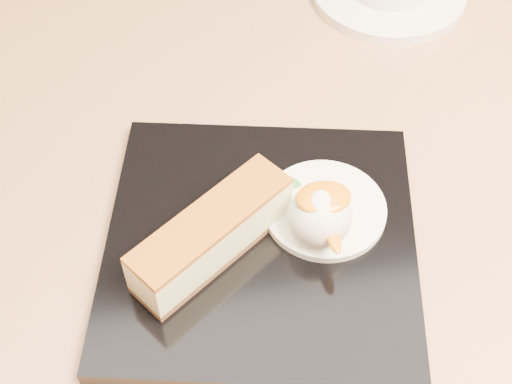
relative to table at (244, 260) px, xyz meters
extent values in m
cylinder|color=black|center=(0.00, 0.00, -0.21)|extent=(0.08, 0.08, 0.66)
cube|color=#996037|center=(0.00, 0.00, 0.14)|extent=(0.80, 0.80, 0.04)
cube|color=black|center=(0.00, -0.09, 0.16)|extent=(0.26, 0.26, 0.01)
cube|color=brown|center=(-0.04, -0.10, 0.17)|extent=(0.12, 0.10, 0.01)
cube|color=#FCF4A4|center=(-0.04, -0.10, 0.19)|extent=(0.12, 0.10, 0.03)
cube|color=#883C0E|center=(-0.04, -0.10, 0.21)|extent=(0.12, 0.10, 0.00)
cylinder|color=white|center=(0.05, -0.08, 0.17)|extent=(0.09, 0.09, 0.01)
sphere|color=white|center=(0.04, -0.10, 0.19)|extent=(0.05, 0.05, 0.05)
ellipsoid|color=orange|center=(0.04, -0.09, 0.21)|extent=(0.04, 0.03, 0.01)
ellipsoid|color=#35852B|center=(0.02, -0.06, 0.17)|extent=(0.02, 0.01, 0.00)
ellipsoid|color=#35852B|center=(0.03, -0.05, 0.17)|extent=(0.02, 0.02, 0.00)
ellipsoid|color=#35852B|center=(0.01, -0.05, 0.17)|extent=(0.01, 0.02, 0.00)
camera|label=1|loc=(-0.06, -0.38, 0.58)|focal=50.00mm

